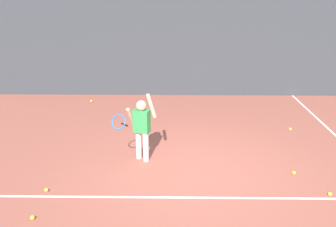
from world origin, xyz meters
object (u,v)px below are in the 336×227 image
at_px(tennis_player, 141,125).
at_px(tennis_ball_0, 290,129).
at_px(tennis_ball_5, 46,190).
at_px(tennis_ball_3, 91,101).
at_px(tennis_ball_2, 330,194).
at_px(tennis_ball_1, 32,218).
at_px(tennis_ball_6, 294,173).

relative_size(tennis_player, tennis_ball_0, 20.46).
bearing_deg(tennis_player, tennis_ball_5, -120.01).
bearing_deg(tennis_ball_3, tennis_ball_2, -45.61).
distance_m(tennis_ball_1, tennis_ball_2, 4.64).
xyz_separation_m(tennis_ball_1, tennis_ball_6, (4.22, 1.42, 0.00)).
height_order(tennis_player, tennis_ball_0, tennis_player).
relative_size(tennis_player, tennis_ball_2, 20.46).
distance_m(tennis_player, tennis_ball_3, 4.22).
relative_size(tennis_player, tennis_ball_5, 20.46).
bearing_deg(tennis_ball_0, tennis_ball_2, -94.28).
distance_m(tennis_ball_1, tennis_ball_3, 5.76).
xyz_separation_m(tennis_player, tennis_ball_1, (-1.43, -1.99, -0.69)).
xyz_separation_m(tennis_player, tennis_ball_5, (-1.48, -1.22, -0.69)).
height_order(tennis_ball_1, tennis_ball_3, same).
bearing_deg(tennis_ball_1, tennis_player, 54.31).
bearing_deg(tennis_ball_1, tennis_ball_2, 8.79).
relative_size(tennis_ball_1, tennis_ball_3, 1.00).
relative_size(tennis_ball_3, tennis_ball_6, 1.00).
relative_size(tennis_ball_0, tennis_ball_6, 1.00).
distance_m(tennis_ball_3, tennis_ball_6, 6.29).
distance_m(tennis_ball_2, tennis_ball_5, 4.63).
height_order(tennis_ball_3, tennis_ball_6, same).
relative_size(tennis_ball_1, tennis_ball_2, 1.00).
bearing_deg(tennis_ball_3, tennis_ball_1, -86.52).
bearing_deg(tennis_player, tennis_ball_1, -105.17).
xyz_separation_m(tennis_ball_0, tennis_ball_6, (-0.58, -2.16, 0.00)).
height_order(tennis_player, tennis_ball_2, tennis_player).
bearing_deg(tennis_player, tennis_ball_0, 45.81).
xyz_separation_m(tennis_ball_1, tennis_ball_2, (4.58, 0.71, 0.00)).
bearing_deg(tennis_ball_5, tennis_ball_0, 30.09).
distance_m(tennis_ball_1, tennis_ball_5, 0.77).
relative_size(tennis_ball_0, tennis_ball_1, 1.00).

